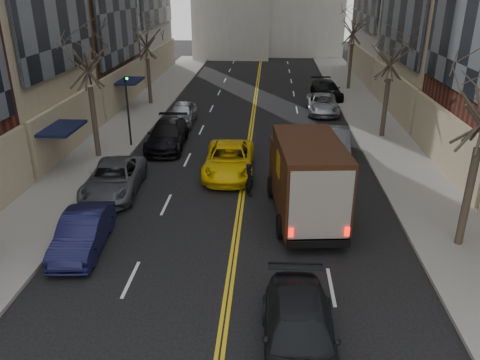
# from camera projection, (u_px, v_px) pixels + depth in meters

# --- Properties ---
(sidewalk_left) EXTENTS (4.00, 66.00, 0.15)m
(sidewalk_left) POSITION_uv_depth(u_px,v_px,m) (129.00, 124.00, 34.18)
(sidewalk_left) COLOR slate
(sidewalk_left) RESTS_ON ground
(sidewalk_right) EXTENTS (4.00, 66.00, 0.15)m
(sidewalk_right) POSITION_uv_depth(u_px,v_px,m) (378.00, 128.00, 33.15)
(sidewalk_right) COLOR slate
(sidewalk_right) RESTS_ON ground
(tree_lf_mid) EXTENTS (3.20, 3.20, 8.91)m
(tree_lf_mid) POSITION_uv_depth(u_px,v_px,m) (85.00, 43.00, 25.19)
(tree_lf_mid) COLOR #382D23
(tree_lf_mid) RESTS_ON sidewalk_left
(tree_lf_far) EXTENTS (3.20, 3.20, 8.12)m
(tree_lf_far) POSITION_uv_depth(u_px,v_px,m) (145.00, 31.00, 37.35)
(tree_lf_far) COLOR #382D23
(tree_lf_far) RESTS_ON sidewalk_left
(tree_rt_mid) EXTENTS (3.20, 3.20, 8.32)m
(tree_rt_mid) POSITION_uv_depth(u_px,v_px,m) (393.00, 43.00, 28.93)
(tree_rt_mid) COLOR #382D23
(tree_rt_mid) RESTS_ON sidewalk_right
(tree_rt_far) EXTENTS (3.20, 3.20, 9.11)m
(tree_rt_far) POSITION_uv_depth(u_px,v_px,m) (355.00, 16.00, 42.48)
(tree_rt_far) COLOR #382D23
(tree_rt_far) RESTS_ON sidewalk_right
(traffic_signal) EXTENTS (0.29, 0.26, 4.70)m
(traffic_signal) POSITION_uv_depth(u_px,v_px,m) (127.00, 103.00, 28.42)
(traffic_signal) COLOR black
(traffic_signal) RESTS_ON sidewalk_left
(ups_truck) EXTENTS (3.26, 6.94, 3.69)m
(ups_truck) POSITION_uv_depth(u_px,v_px,m) (306.00, 178.00, 20.09)
(ups_truck) COLOR black
(ups_truck) RESTS_ON ground
(observer_sedan) EXTENTS (2.15, 5.13, 1.48)m
(observer_sedan) POSITION_uv_depth(u_px,v_px,m) (300.00, 335.00, 12.81)
(observer_sedan) COLOR black
(observer_sedan) RESTS_ON ground
(taxi) EXTENTS (2.69, 5.67, 1.56)m
(taxi) POSITION_uv_depth(u_px,v_px,m) (229.00, 160.00, 25.22)
(taxi) COLOR yellow
(taxi) RESTS_ON ground
(pedestrian) EXTENTS (0.61, 0.71, 1.65)m
(pedestrian) POSITION_uv_depth(u_px,v_px,m) (249.00, 180.00, 22.61)
(pedestrian) COLOR black
(pedestrian) RESTS_ON ground
(parked_lf_b) EXTENTS (1.89, 4.52, 1.45)m
(parked_lf_b) POSITION_uv_depth(u_px,v_px,m) (83.00, 233.00, 18.03)
(parked_lf_b) COLOR #101235
(parked_lf_b) RESTS_ON ground
(parked_lf_c) EXTENTS (2.83, 5.52, 1.49)m
(parked_lf_c) POSITION_uv_depth(u_px,v_px,m) (114.00, 179.00, 22.91)
(parked_lf_c) COLOR #4A4C51
(parked_lf_c) RESTS_ON ground
(parked_lf_d) EXTENTS (2.44, 5.58, 1.60)m
(parked_lf_d) POSITION_uv_depth(u_px,v_px,m) (167.00, 135.00, 29.26)
(parked_lf_d) COLOR black
(parked_lf_d) RESTS_ON ground
(parked_lf_e) EXTENTS (1.91, 4.60, 1.56)m
(parked_lf_e) POSITION_uv_depth(u_px,v_px,m) (182.00, 113.00, 34.10)
(parked_lf_e) COLOR #999BA0
(parked_lf_e) RESTS_ON ground
(parked_rt_a) EXTENTS (2.17, 5.03, 1.61)m
(parked_rt_a) POSITION_uv_depth(u_px,v_px,m) (335.00, 143.00, 27.83)
(parked_rt_a) COLOR #46494D
(parked_rt_a) RESTS_ON ground
(parked_rt_b) EXTENTS (2.48, 5.23, 1.44)m
(parked_rt_b) POSITION_uv_depth(u_px,v_px,m) (322.00, 104.00, 36.99)
(parked_rt_b) COLOR #9C9EA3
(parked_rt_b) RESTS_ON ground
(parked_rt_c) EXTENTS (2.77, 5.49, 1.53)m
(parked_rt_c) POSITION_uv_depth(u_px,v_px,m) (326.00, 90.00, 41.55)
(parked_rt_c) COLOR black
(parked_rt_c) RESTS_ON ground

